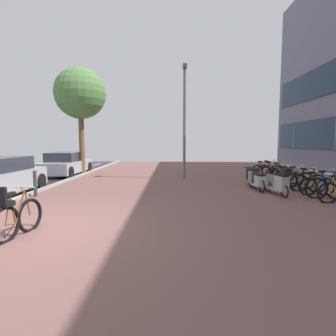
{
  "coord_description": "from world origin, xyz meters",
  "views": [
    {
      "loc": [
        2.67,
        -5.55,
        1.9
      ],
      "look_at": [
        2.58,
        3.59,
        0.99
      ],
      "focal_mm": 28.14,
      "sensor_mm": 36.0,
      "label": 1
    }
  ],
  "objects_px": {
    "bicycle_rack_03": "(308,183)",
    "scooter_far": "(258,181)",
    "parked_car_far": "(65,164)",
    "street_tree": "(80,94)",
    "bicycle_rack_04": "(297,180)",
    "bicycle_rack_06": "(282,177)",
    "bicycle_rack_07": "(280,175)",
    "bicycle_rack_10": "(262,171)",
    "bicycle_rack_01": "(327,188)",
    "scooter_near": "(279,183)",
    "bicycle_foreground": "(15,217)",
    "bicycle_rack_08": "(272,173)",
    "bicycle_rack_09": "(269,171)",
    "lamp_post": "(184,116)",
    "bollard_far": "(35,184)",
    "bicycle_rack_02": "(317,186)",
    "bicycle_rack_05": "(288,179)",
    "scooter_mid": "(253,177)"
  },
  "relations": [
    {
      "from": "street_tree",
      "to": "scooter_mid",
      "type": "bearing_deg",
      "value": -25.73
    },
    {
      "from": "bicycle_rack_06",
      "to": "bicycle_rack_08",
      "type": "distance_m",
      "value": 1.26
    },
    {
      "from": "parked_car_far",
      "to": "street_tree",
      "type": "xyz_separation_m",
      "value": [
        0.9,
        0.29,
        4.04
      ]
    },
    {
      "from": "bicycle_rack_01",
      "to": "bollard_far",
      "type": "height_order",
      "value": "bicycle_rack_01"
    },
    {
      "from": "bicycle_rack_10",
      "to": "scooter_near",
      "type": "relative_size",
      "value": 0.77
    },
    {
      "from": "bicycle_foreground",
      "to": "bicycle_rack_10",
      "type": "bearing_deg",
      "value": 48.73
    },
    {
      "from": "bicycle_rack_01",
      "to": "scooter_mid",
      "type": "relative_size",
      "value": 0.83
    },
    {
      "from": "lamp_post",
      "to": "bollard_far",
      "type": "distance_m",
      "value": 7.7
    },
    {
      "from": "scooter_near",
      "to": "lamp_post",
      "type": "relative_size",
      "value": 0.28
    },
    {
      "from": "bicycle_foreground",
      "to": "scooter_near",
      "type": "distance_m",
      "value": 8.13
    },
    {
      "from": "bicycle_rack_07",
      "to": "parked_car_far",
      "type": "xyz_separation_m",
      "value": [
        -11.36,
        2.66,
        0.27
      ]
    },
    {
      "from": "bicycle_foreground",
      "to": "parked_car_far",
      "type": "relative_size",
      "value": 0.33
    },
    {
      "from": "bicycle_foreground",
      "to": "bicycle_rack_05",
      "type": "height_order",
      "value": "bicycle_foreground"
    },
    {
      "from": "bicycle_rack_02",
      "to": "bicycle_rack_09",
      "type": "distance_m",
      "value": 4.42
    },
    {
      "from": "bicycle_rack_02",
      "to": "bicycle_rack_09",
      "type": "relative_size",
      "value": 0.93
    },
    {
      "from": "parked_car_far",
      "to": "street_tree",
      "type": "bearing_deg",
      "value": 18.17
    },
    {
      "from": "scooter_mid",
      "to": "street_tree",
      "type": "distance_m",
      "value": 10.63
    },
    {
      "from": "bicycle_rack_03",
      "to": "bicycle_rack_10",
      "type": "height_order",
      "value": "bicycle_rack_03"
    },
    {
      "from": "bicycle_rack_07",
      "to": "bicycle_rack_05",
      "type": "bearing_deg",
      "value": -99.03
    },
    {
      "from": "bicycle_rack_08",
      "to": "bollard_far",
      "type": "xyz_separation_m",
      "value": [
        -9.79,
        -4.13,
        0.1
      ]
    },
    {
      "from": "bicycle_rack_06",
      "to": "bicycle_rack_02",
      "type": "bearing_deg",
      "value": -85.87
    },
    {
      "from": "bicycle_rack_10",
      "to": "scooter_mid",
      "type": "height_order",
      "value": "bicycle_rack_10"
    },
    {
      "from": "bicycle_rack_03",
      "to": "bicycle_rack_06",
      "type": "xyz_separation_m",
      "value": [
        -0.18,
        1.89,
        -0.02
      ]
    },
    {
      "from": "bicycle_rack_01",
      "to": "bicycle_rack_08",
      "type": "bearing_deg",
      "value": 91.98
    },
    {
      "from": "bicycle_rack_01",
      "to": "bicycle_rack_06",
      "type": "xyz_separation_m",
      "value": [
        -0.17,
        3.16,
        -0.03
      ]
    },
    {
      "from": "bicycle_rack_01",
      "to": "lamp_post",
      "type": "xyz_separation_m",
      "value": [
        -4.52,
        4.99,
        2.85
      ]
    },
    {
      "from": "bicycle_rack_04",
      "to": "bicycle_rack_06",
      "type": "height_order",
      "value": "bicycle_rack_04"
    },
    {
      "from": "bicycle_rack_06",
      "to": "bicycle_rack_07",
      "type": "relative_size",
      "value": 0.95
    },
    {
      "from": "street_tree",
      "to": "scooter_near",
      "type": "bearing_deg",
      "value": -34.28
    },
    {
      "from": "bicycle_rack_04",
      "to": "bicycle_rack_05",
      "type": "height_order",
      "value": "bicycle_rack_04"
    },
    {
      "from": "bicycle_rack_06",
      "to": "bicycle_rack_08",
      "type": "height_order",
      "value": "bicycle_rack_08"
    },
    {
      "from": "bicycle_rack_03",
      "to": "bicycle_rack_08",
      "type": "distance_m",
      "value": 3.16
    },
    {
      "from": "lamp_post",
      "to": "bicycle_rack_02",
      "type": "bearing_deg",
      "value": -43.93
    },
    {
      "from": "bicycle_rack_03",
      "to": "bicycle_rack_09",
      "type": "xyz_separation_m",
      "value": [
        -0.04,
        3.79,
        0.01
      ]
    },
    {
      "from": "bicycle_rack_10",
      "to": "bicycle_rack_05",
      "type": "bearing_deg",
      "value": -90.21
    },
    {
      "from": "bicycle_rack_10",
      "to": "scooter_near",
      "type": "bearing_deg",
      "value": -103.01
    },
    {
      "from": "bicycle_rack_07",
      "to": "scooter_far",
      "type": "distance_m",
      "value": 2.91
    },
    {
      "from": "bicycle_rack_05",
      "to": "street_tree",
      "type": "height_order",
      "value": "street_tree"
    },
    {
      "from": "scooter_far",
      "to": "bicycle_rack_10",
      "type": "bearing_deg",
      "value": 68.65
    },
    {
      "from": "bicycle_rack_10",
      "to": "bicycle_rack_01",
      "type": "bearing_deg",
      "value": -88.2
    },
    {
      "from": "bicycle_rack_03",
      "to": "bicycle_rack_04",
      "type": "height_order",
      "value": "bicycle_rack_04"
    },
    {
      "from": "bicycle_rack_03",
      "to": "scooter_far",
      "type": "xyz_separation_m",
      "value": [
        -1.82,
        0.25,
        0.02
      ]
    },
    {
      "from": "bicycle_rack_02",
      "to": "scooter_near",
      "type": "xyz_separation_m",
      "value": [
        -1.37,
        -0.08,
        0.14
      ]
    },
    {
      "from": "bicycle_rack_10",
      "to": "street_tree",
      "type": "relative_size",
      "value": 0.2
    },
    {
      "from": "bicycle_rack_10",
      "to": "bollard_far",
      "type": "height_order",
      "value": "bollard_far"
    },
    {
      "from": "bicycle_rack_09",
      "to": "parked_car_far",
      "type": "distance_m",
      "value": 11.41
    },
    {
      "from": "bicycle_foreground",
      "to": "parked_car_far",
      "type": "height_order",
      "value": "parked_car_far"
    },
    {
      "from": "bicycle_rack_03",
      "to": "parked_car_far",
      "type": "bearing_deg",
      "value": 155.45
    },
    {
      "from": "bicycle_rack_09",
      "to": "lamp_post",
      "type": "distance_m",
      "value": 5.32
    },
    {
      "from": "bicycle_rack_02",
      "to": "bicycle_rack_08",
      "type": "height_order",
      "value": "bicycle_rack_08"
    }
  ]
}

